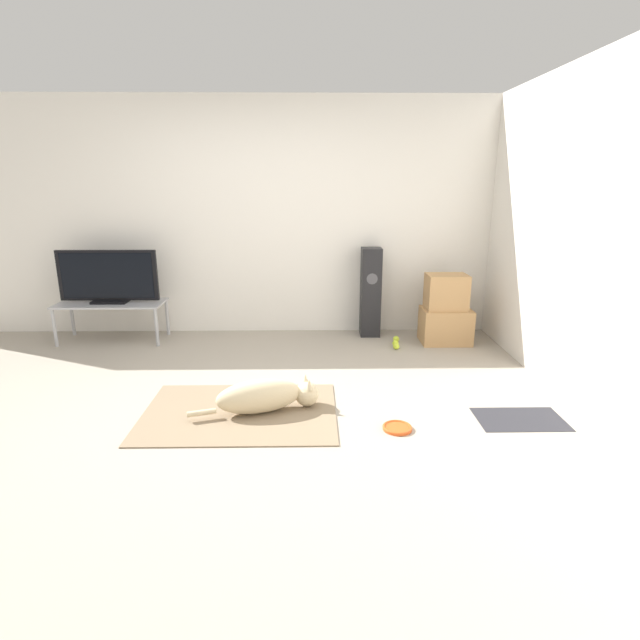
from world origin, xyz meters
The scene contains 15 objects.
ground_plane centered at (0.00, 0.00, 0.00)m, with size 12.00×12.00×0.00m, color #9E9384.
wall_back centered at (0.00, 2.10, 1.27)m, with size 8.00×0.06×2.55m.
wall_right centered at (2.60, 0.00, 1.27)m, with size 0.06×8.00×2.55m.
area_rug centered at (0.05, -0.06, 0.01)m, with size 1.44×1.01×0.01m.
dog centered at (0.25, -0.06, 0.13)m, with size 0.95×0.39×0.26m.
frisbee centered at (1.18, -0.34, 0.01)m, with size 0.21×0.21×0.03m.
cardboard_box_lower centered at (2.02, 1.60, 0.18)m, with size 0.52×0.37×0.37m.
cardboard_box_upper centered at (2.00, 1.61, 0.55)m, with size 0.42×0.30×0.37m.
floor_speaker centered at (1.24, 1.88, 0.49)m, with size 0.22×0.22×0.98m.
tv_stand centered at (-1.56, 1.73, 0.38)m, with size 1.11×0.46×0.42m.
tv centered at (-1.56, 1.73, 0.70)m, with size 1.04×0.20×0.56m.
tennis_ball_by_boxes centered at (1.47, 1.47, 0.03)m, with size 0.07×0.07×0.07m.
tennis_ball_near_speaker centered at (1.50, 1.62, 0.03)m, with size 0.07×0.07×0.07m.
tennis_ball_loose_on_carpet centered at (1.46, 1.37, 0.03)m, with size 0.07×0.07×0.07m.
door_mat centered at (2.11, -0.20, 0.00)m, with size 0.63×0.39×0.01m.
Camera 1 is at (0.59, -3.48, 1.68)m, focal length 28.00 mm.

